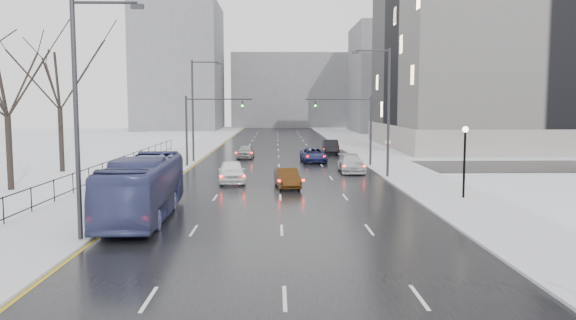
{
  "coord_description": "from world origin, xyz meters",
  "views": [
    {
      "loc": [
        -0.24,
        -3.08,
        5.76
      ],
      "look_at": [
        0.44,
        29.5,
        2.5
      ],
      "focal_mm": 35.0,
      "sensor_mm": 36.0,
      "label": 1
    }
  ],
  "objects": [
    {
      "name": "sedan_center_near",
      "position": [
        -3.5,
        37.66,
        0.85
      ],
      "size": [
        2.38,
        4.91,
        1.62
      ],
      "primitive_type": "imported",
      "rotation": [
        0.0,
        0.0,
        0.1
      ],
      "color": "white",
      "rests_on": "road"
    },
    {
      "name": "tree_park_e",
      "position": [
        -18.2,
        44.0,
        0.0
      ],
      "size": [
        9.45,
        9.45,
        13.5
      ],
      "primitive_type": null,
      "color": "black",
      "rests_on": "ground"
    },
    {
      "name": "lamppost_r_mid",
      "position": [
        11.0,
        30.0,
        2.94
      ],
      "size": [
        0.36,
        0.36,
        4.28
      ],
      "color": "black",
      "rests_on": "sidewalk_right"
    },
    {
      "name": "sedan_right_cross",
      "position": [
        3.42,
        51.88,
        0.74
      ],
      "size": [
        2.59,
        5.16,
        1.4
      ],
      "primitive_type": "imported",
      "rotation": [
        0.0,
        0.0,
        0.05
      ],
      "color": "navy",
      "rests_on": "road"
    },
    {
      "name": "mast_signal_left",
      "position": [
        -7.33,
        48.0,
        4.11
      ],
      "size": [
        6.1,
        0.33,
        6.5
      ],
      "color": "#2D2D33",
      "rests_on": "ground"
    },
    {
      "name": "streetlight_l_near",
      "position": [
        -8.17,
        20.0,
        5.62
      ],
      "size": [
        2.95,
        0.25,
        10.0
      ],
      "color": "#2D2D33",
      "rests_on": "ground"
    },
    {
      "name": "sedan_right_far",
      "position": [
        6.05,
        43.65,
        0.76
      ],
      "size": [
        2.03,
        4.96,
        1.44
      ],
      "primitive_type": "imported",
      "rotation": [
        0.0,
        0.0,
        -0.0
      ],
      "color": "silver",
      "rests_on": "road"
    },
    {
      "name": "civic_building",
      "position": [
        35.0,
        72.0,
        11.21
      ],
      "size": [
        41.0,
        31.0,
        24.8
      ],
      "color": "gray",
      "rests_on": "ground"
    },
    {
      "name": "bldg_far_left",
      "position": [
        -22.0,
        125.0,
        14.0
      ],
      "size": [
        18.0,
        22.0,
        28.0
      ],
      "primitive_type": "cube",
      "color": "slate",
      "rests_on": "ground"
    },
    {
      "name": "tree_park_d",
      "position": [
        -17.8,
        34.0,
        0.0
      ],
      "size": [
        8.75,
        8.75,
        12.5
      ],
      "primitive_type": null,
      "color": "black",
      "rests_on": "ground"
    },
    {
      "name": "cross_road",
      "position": [
        0.0,
        48.0,
        0.02
      ],
      "size": [
        130.0,
        10.0,
        0.04
      ],
      "primitive_type": "cube",
      "color": "black",
      "rests_on": "ground"
    },
    {
      "name": "sidewalk_right",
      "position": [
        10.5,
        60.0,
        0.08
      ],
      "size": [
        5.0,
        150.0,
        0.16
      ],
      "primitive_type": "cube",
      "color": "silver",
      "rests_on": "ground"
    },
    {
      "name": "sedan_center_far",
      "position": [
        -3.5,
        56.21,
        0.75
      ],
      "size": [
        1.83,
        4.25,
        1.43
      ],
      "primitive_type": "imported",
      "rotation": [
        0.0,
        0.0,
        -0.03
      ],
      "color": "#96979B",
      "rests_on": "road"
    },
    {
      "name": "streetlight_r_mid",
      "position": [
        8.17,
        40.0,
        5.62
      ],
      "size": [
        2.95,
        0.25,
        10.0
      ],
      "color": "#2D2D33",
      "rests_on": "ground"
    },
    {
      "name": "bus",
      "position": [
        -6.92,
        24.89,
        1.58
      ],
      "size": [
        3.01,
        11.16,
        3.08
      ],
      "primitive_type": "imported",
      "rotation": [
        0.0,
        0.0,
        0.04
      ],
      "color": "#3B4072",
      "rests_on": "road"
    },
    {
      "name": "sedan_right_near",
      "position": [
        0.5,
        35.02,
        0.71
      ],
      "size": [
        1.91,
        4.2,
        1.34
      ],
      "primitive_type": "imported",
      "rotation": [
        0.0,
        0.0,
        0.12
      ],
      "color": "#3F220A",
      "rests_on": "road"
    },
    {
      "name": "bldg_far_center",
      "position": [
        4.0,
        140.0,
        9.0
      ],
      "size": [
        30.0,
        18.0,
        18.0
      ],
      "primitive_type": "cube",
      "color": "slate",
      "rests_on": "ground"
    },
    {
      "name": "sedan_right_distant",
      "position": [
        5.99,
        60.9,
        0.85
      ],
      "size": [
        1.86,
        4.97,
        1.62
      ],
      "primitive_type": "imported",
      "rotation": [
        0.0,
        0.0,
        -0.03
      ],
      "color": "black",
      "rests_on": "road"
    },
    {
      "name": "streetlight_l_far",
      "position": [
        -8.17,
        52.0,
        5.62
      ],
      "size": [
        2.95,
        0.25,
        10.0
      ],
      "color": "#2D2D33",
      "rests_on": "ground"
    },
    {
      "name": "no_uturn_sign",
      "position": [
        9.2,
        44.0,
        2.3
      ],
      "size": [
        0.6,
        0.06,
        2.7
      ],
      "color": "#2D2D33",
      "rests_on": "sidewalk_right"
    },
    {
      "name": "sidewalk_left",
      "position": [
        -10.5,
        60.0,
        0.08
      ],
      "size": [
        5.0,
        150.0,
        0.16
      ],
      "primitive_type": "cube",
      "color": "silver",
      "rests_on": "ground"
    },
    {
      "name": "road",
      "position": [
        0.0,
        60.0,
        0.02
      ],
      "size": [
        16.0,
        150.0,
        0.04
      ],
      "primitive_type": "cube",
      "color": "black",
      "rests_on": "ground"
    },
    {
      "name": "bldg_far_right",
      "position": [
        28.0,
        115.0,
        11.0
      ],
      "size": [
        24.0,
        20.0,
        22.0
      ],
      "primitive_type": "cube",
      "color": "slate",
      "rests_on": "ground"
    },
    {
      "name": "mast_signal_right",
      "position": [
        7.33,
        48.0,
        4.11
      ],
      "size": [
        6.1,
        0.33,
        6.5
      ],
      "color": "#2D2D33",
      "rests_on": "ground"
    },
    {
      "name": "park_strip",
      "position": [
        -20.0,
        60.0,
        0.06
      ],
      "size": [
        14.0,
        150.0,
        0.12
      ],
      "primitive_type": "cube",
      "color": "white",
      "rests_on": "ground"
    },
    {
      "name": "iron_fence",
      "position": [
        -13.0,
        30.0,
        0.91
      ],
      "size": [
        0.06,
        70.0,
        1.3
      ],
      "color": "black",
      "rests_on": "sidewalk_left"
    }
  ]
}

